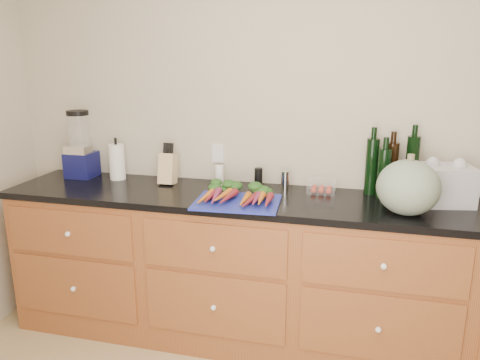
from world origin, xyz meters
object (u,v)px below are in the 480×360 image
(squash, at_px, (408,187))
(blender_appliance, at_px, (80,148))
(tomato_box, at_px, (322,186))
(carrots, at_px, (239,194))
(knife_block, at_px, (168,169))
(paper_towel, at_px, (117,162))
(cutting_board, at_px, (237,202))

(squash, height_order, blender_appliance, blender_appliance)
(blender_appliance, bearing_deg, squash, -7.64)
(squash, xyz_separation_m, tomato_box, (-0.46, 0.29, -0.11))
(carrots, bearing_deg, knife_block, 154.99)
(paper_towel, bearing_deg, knife_block, -3.08)
(squash, bearing_deg, tomato_box, 147.72)
(blender_appliance, height_order, paper_towel, blender_appliance)
(carrots, height_order, tomato_box, tomato_box)
(knife_block, bearing_deg, squash, -10.28)
(cutting_board, relative_size, blender_appliance, 1.05)
(carrots, bearing_deg, cutting_board, -90.00)
(cutting_board, distance_m, knife_block, 0.62)
(cutting_board, relative_size, knife_block, 2.41)
(blender_appliance, bearing_deg, tomato_box, 0.44)
(carrots, bearing_deg, squash, -0.64)
(blender_appliance, bearing_deg, cutting_board, -15.10)
(cutting_board, bearing_deg, tomato_box, 36.76)
(knife_block, bearing_deg, tomato_box, 1.75)
(cutting_board, distance_m, carrots, 0.06)
(blender_appliance, bearing_deg, knife_block, -1.57)
(knife_block, bearing_deg, carrots, -25.01)
(paper_towel, height_order, knife_block, paper_towel)
(blender_appliance, xyz_separation_m, tomato_box, (1.62, 0.01, -0.16))
(cutting_board, bearing_deg, blender_appliance, 164.90)
(squash, xyz_separation_m, knife_block, (-1.44, 0.26, -0.05))
(carrots, relative_size, paper_towel, 1.83)
(cutting_board, xyz_separation_m, blender_appliance, (-1.18, 0.32, 0.19))
(carrots, xyz_separation_m, blender_appliance, (-1.18, 0.27, 0.16))
(cutting_board, distance_m, squash, 0.91)
(blender_appliance, relative_size, tomato_box, 2.69)
(tomato_box, bearing_deg, knife_block, -178.25)
(carrots, relative_size, knife_block, 2.20)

